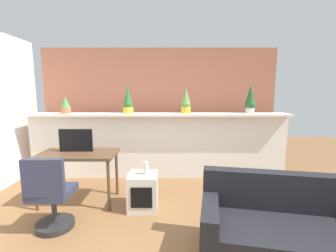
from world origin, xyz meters
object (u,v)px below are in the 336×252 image
potted_plant_2 (186,102)px  vase_on_shelf (146,168)px  tv_monitor (76,140)px  office_chair (51,199)px  desk (78,158)px  potted_plant_0 (66,105)px  couch (284,233)px  side_cube_shelf (143,191)px  potted_plant_1 (128,101)px  potted_plant_3 (250,100)px

potted_plant_2 → vase_on_shelf: 1.59m
tv_monitor → office_chair: tv_monitor is taller
tv_monitor → office_chair: 0.95m
potted_plant_2 → desk: 2.06m
tv_monitor → vase_on_shelf: 1.13m
desk → potted_plant_0: bearing=120.0°
desk → couch: 2.73m
potted_plant_0 → office_chair: potted_plant_0 is taller
desk → side_cube_shelf: 1.06m
side_cube_shelf → tv_monitor: bearing=164.7°
potted_plant_1 → desk: bearing=-120.0°
potted_plant_0 → side_cube_shelf: (1.51, -1.16, -1.13)m
potted_plant_0 → desk: 1.32m
potted_plant_3 → office_chair: 3.52m
couch → potted_plant_0: bearing=144.0°
office_chair → side_cube_shelf: (1.01, 0.52, -0.14)m
potted_plant_3 → potted_plant_2: bearing=-179.2°
potted_plant_1 → couch: size_ratio=0.31×
side_cube_shelf → potted_plant_1: bearing=107.9°
potted_plant_3 → vase_on_shelf: bearing=-146.3°
potted_plant_2 → potted_plant_0: bearing=-179.1°
potted_plant_2 → side_cube_shelf: size_ratio=0.95×
potted_plant_1 → potted_plant_3: potted_plant_3 is taller
potted_plant_1 → side_cube_shelf: 1.73m
tv_monitor → potted_plant_3: bearing=18.0°
potted_plant_1 → couch: potted_plant_1 is taller
potted_plant_0 → potted_plant_1: (1.13, 0.03, 0.06)m
vase_on_shelf → potted_plant_0: bearing=143.3°
potted_plant_3 → tv_monitor: (-2.86, -0.93, -0.55)m
couch → tv_monitor: bearing=152.6°
potted_plant_0 → potted_plant_3: bearing=0.9°
couch → desk: bearing=153.6°
potted_plant_2 → office_chair: (-1.69, -1.71, -1.05)m
potted_plant_1 → vase_on_shelf: bearing=-70.2°
potted_plant_3 → side_cube_shelf: size_ratio=1.06×
potted_plant_3 → side_cube_shelf: 2.53m
potted_plant_3 → vase_on_shelf: potted_plant_3 is taller
side_cube_shelf → vase_on_shelf: 0.34m
office_chair → potted_plant_3: bearing=31.0°
desk → side_cube_shelf: size_ratio=2.20×
potted_plant_1 → side_cube_shelf: (0.39, -1.19, -1.20)m
side_cube_shelf → potted_plant_3: bearing=33.0°
potted_plant_3 → vase_on_shelf: (-1.81, -1.21, -0.88)m
potted_plant_0 → couch: 3.84m
potted_plant_2 → side_cube_shelf: (-0.68, -1.19, -1.18)m
potted_plant_1 → potted_plant_0: bearing=-178.3°
tv_monitor → side_cube_shelf: tv_monitor is taller
potted_plant_2 → couch: (0.78, -2.19, -1.15)m
desk → couch: couch is taller
potted_plant_2 → couch: 2.60m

